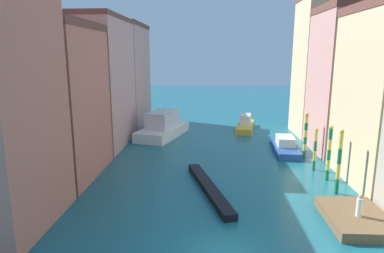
# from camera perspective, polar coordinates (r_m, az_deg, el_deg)

# --- Properties ---
(ground_plane) EXTENTS (154.00, 154.00, 0.00)m
(ground_plane) POSITION_cam_1_polar(r_m,az_deg,el_deg) (41.84, 4.08, -2.50)
(ground_plane) COLOR #196070
(building_left_1) EXTENTS (6.23, 9.47, 13.24)m
(building_left_1) POSITION_cam_1_polar(r_m,az_deg,el_deg) (30.93, -21.66, 4.02)
(building_left_1) COLOR #C6705B
(building_left_1) RESTS_ON ground
(building_left_2) EXTENTS (6.23, 11.39, 14.81)m
(building_left_2) POSITION_cam_1_polar(r_m,az_deg,el_deg) (40.76, -15.56, 7.28)
(building_left_2) COLOR tan
(building_left_2) RESTS_ON ground
(building_left_3) EXTENTS (6.23, 11.59, 15.01)m
(building_left_3) POSITION_cam_1_polar(r_m,az_deg,el_deg) (51.80, -11.56, 8.53)
(building_left_3) COLOR tan
(building_left_3) RESTS_ON ground
(building_right_2) EXTENTS (6.23, 8.30, 15.60)m
(building_right_2) POSITION_cam_1_polar(r_m,az_deg,el_deg) (39.91, 24.66, 7.12)
(building_right_2) COLOR tan
(building_right_2) RESTS_ON ground
(building_right_3) EXTENTS (6.23, 7.48, 17.77)m
(building_right_3) POSITION_cam_1_polar(r_m,az_deg,el_deg) (47.36, 21.23, 9.32)
(building_right_3) COLOR beige
(building_right_3) RESTS_ON ground
(waterfront_dock) EXTENTS (3.70, 5.22, 0.64)m
(waterfront_dock) POSITION_cam_1_polar(r_m,az_deg,el_deg) (24.58, 26.02, -13.74)
(waterfront_dock) COLOR brown
(waterfront_dock) RESTS_ON ground
(person_on_dock) EXTENTS (0.36, 0.36, 1.43)m
(person_on_dock) POSITION_cam_1_polar(r_m,az_deg,el_deg) (23.84, 26.53, -12.01)
(person_on_dock) COLOR white
(person_on_dock) RESTS_ON waterfront_dock
(mooring_pole_0) EXTENTS (0.33, 0.33, 5.10)m
(mooring_pole_0) POSITION_cam_1_polar(r_m,az_deg,el_deg) (27.93, 23.68, -5.45)
(mooring_pole_0) COLOR #197247
(mooring_pole_0) RESTS_ON ground
(mooring_pole_1) EXTENTS (0.33, 0.33, 4.76)m
(mooring_pole_1) POSITION_cam_1_polar(r_m,az_deg,el_deg) (30.68, 22.23, -4.12)
(mooring_pole_1) COLOR #197247
(mooring_pole_1) RESTS_ON ground
(mooring_pole_2) EXTENTS (0.31, 0.31, 3.99)m
(mooring_pole_2) POSITION_cam_1_polar(r_m,az_deg,el_deg) (32.94, 20.15, -3.59)
(mooring_pole_2) COLOR #197247
(mooring_pole_2) RESTS_ON ground
(mooring_pole_3) EXTENTS (0.38, 0.38, 4.73)m
(mooring_pole_3) POSITION_cam_1_polar(r_m,az_deg,el_deg) (36.58, 18.70, -1.35)
(mooring_pole_3) COLOR #197247
(mooring_pole_3) RESTS_ON ground
(vaporetto_white) EXTENTS (6.41, 10.03, 3.32)m
(vaporetto_white) POSITION_cam_1_polar(r_m,az_deg,el_deg) (44.18, -5.00, -0.05)
(vaporetto_white) COLOR white
(vaporetto_white) RESTS_ON ground
(gondola_black) EXTENTS (3.80, 10.35, 0.51)m
(gondola_black) POSITION_cam_1_polar(r_m,az_deg,el_deg) (26.93, 2.86, -10.34)
(gondola_black) COLOR black
(gondola_black) RESTS_ON ground
(motorboat_0) EXTENTS (2.75, 7.56, 1.68)m
(motorboat_0) POSITION_cam_1_polar(r_m,az_deg,el_deg) (38.75, 15.50, -3.19)
(motorboat_0) COLOR #234C93
(motorboat_0) RESTS_ON ground
(motorboat_1) EXTENTS (3.35, 7.76, 2.20)m
(motorboat_1) POSITION_cam_1_polar(r_m,az_deg,el_deg) (48.54, 9.04, 0.33)
(motorboat_1) COLOR gold
(motorboat_1) RESTS_ON ground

